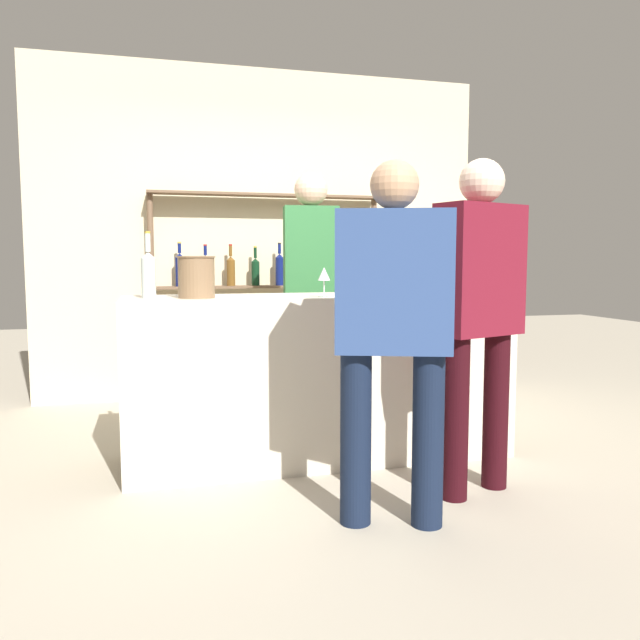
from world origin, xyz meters
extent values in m
plane|color=#B2A893|center=(0.00, 0.00, 0.00)|extent=(16.00, 16.00, 0.00)
cube|color=beige|center=(0.00, 0.00, 0.49)|extent=(2.25, 0.62, 0.98)
cube|color=beige|center=(0.00, 1.91, 1.40)|extent=(3.85, 0.12, 2.80)
cylinder|color=brown|center=(-0.96, 1.73, 0.87)|extent=(0.05, 0.05, 1.73)
cylinder|color=brown|center=(0.96, 1.73, 0.87)|extent=(0.05, 0.05, 1.73)
cube|color=brown|center=(0.00, 1.73, 1.72)|extent=(1.96, 0.18, 0.02)
cube|color=brown|center=(0.00, 1.73, 0.95)|extent=(1.96, 0.18, 0.02)
cylinder|color=#0F1956|center=(-0.73, 1.73, 1.08)|extent=(0.07, 0.07, 0.24)
cone|color=#0F1956|center=(-0.73, 1.73, 1.22)|extent=(0.07, 0.07, 0.03)
cylinder|color=#0F1956|center=(-0.73, 1.73, 1.28)|extent=(0.03, 0.03, 0.08)
cylinder|color=gold|center=(-0.73, 1.73, 1.32)|extent=(0.03, 0.03, 0.01)
cylinder|color=#0F1956|center=(-0.52, 1.73, 1.08)|extent=(0.07, 0.07, 0.22)
cone|color=#0F1956|center=(-0.52, 1.73, 1.20)|extent=(0.07, 0.07, 0.03)
cylinder|color=#0F1956|center=(-0.52, 1.73, 1.26)|extent=(0.03, 0.03, 0.08)
cylinder|color=maroon|center=(-0.52, 1.73, 1.30)|extent=(0.03, 0.03, 0.01)
cylinder|color=brown|center=(-0.31, 1.73, 1.07)|extent=(0.07, 0.07, 0.21)
cone|color=brown|center=(-0.31, 1.73, 1.19)|extent=(0.07, 0.07, 0.03)
cylinder|color=brown|center=(-0.31, 1.73, 1.26)|extent=(0.03, 0.03, 0.09)
cylinder|color=maroon|center=(-0.31, 1.73, 1.31)|extent=(0.03, 0.03, 0.01)
cylinder|color=black|center=(-0.10, 1.73, 1.06)|extent=(0.07, 0.07, 0.20)
cone|color=black|center=(-0.10, 1.73, 1.18)|extent=(0.07, 0.07, 0.03)
cylinder|color=black|center=(-0.10, 1.73, 1.24)|extent=(0.03, 0.03, 0.09)
cylinder|color=gold|center=(-0.10, 1.73, 1.29)|extent=(0.03, 0.03, 0.01)
cylinder|color=#0F1956|center=(0.10, 1.73, 1.08)|extent=(0.07, 0.07, 0.24)
cone|color=#0F1956|center=(0.10, 1.73, 1.22)|extent=(0.07, 0.07, 0.03)
cylinder|color=#0F1956|center=(0.10, 1.73, 1.27)|extent=(0.03, 0.03, 0.08)
cylinder|color=black|center=(0.10, 1.73, 1.32)|extent=(0.03, 0.03, 0.01)
cylinder|color=brown|center=(0.31, 1.73, 1.06)|extent=(0.07, 0.07, 0.19)
cone|color=brown|center=(0.31, 1.73, 1.17)|extent=(0.07, 0.07, 0.03)
cylinder|color=brown|center=(0.31, 1.73, 1.22)|extent=(0.03, 0.03, 0.07)
cylinder|color=black|center=(0.31, 1.73, 1.27)|extent=(0.03, 0.03, 0.01)
cylinder|color=black|center=(0.52, 1.73, 1.07)|extent=(0.07, 0.07, 0.21)
cone|color=black|center=(0.52, 1.73, 1.19)|extent=(0.07, 0.07, 0.03)
cylinder|color=black|center=(0.52, 1.73, 1.24)|extent=(0.03, 0.03, 0.08)
cylinder|color=gold|center=(0.52, 1.73, 1.29)|extent=(0.03, 0.03, 0.01)
cylinder|color=silver|center=(0.73, 1.73, 1.06)|extent=(0.06, 0.06, 0.20)
cone|color=silver|center=(0.73, 1.73, 1.17)|extent=(0.06, 0.06, 0.03)
cylinder|color=silver|center=(0.73, 1.73, 1.23)|extent=(0.02, 0.02, 0.08)
cylinder|color=black|center=(0.73, 1.73, 1.27)|extent=(0.03, 0.03, 0.01)
cylinder|color=silver|center=(-0.97, -0.03, 1.08)|extent=(0.08, 0.08, 0.22)
cone|color=silver|center=(-0.97, -0.03, 1.21)|extent=(0.08, 0.08, 0.03)
cylinder|color=silver|center=(-0.97, -0.03, 1.27)|extent=(0.03, 0.03, 0.10)
cylinder|color=gold|center=(-0.97, -0.03, 1.33)|extent=(0.03, 0.03, 0.01)
cylinder|color=black|center=(0.35, 0.19, 1.08)|extent=(0.08, 0.08, 0.22)
cone|color=black|center=(0.35, 0.19, 1.21)|extent=(0.08, 0.08, 0.04)
cylinder|color=black|center=(0.35, 0.19, 1.26)|extent=(0.03, 0.03, 0.07)
cylinder|color=maroon|center=(0.35, 0.19, 1.30)|extent=(0.03, 0.03, 0.01)
cylinder|color=#0F1956|center=(0.80, 0.05, 1.08)|extent=(0.08, 0.08, 0.21)
cone|color=#0F1956|center=(0.80, 0.05, 1.21)|extent=(0.08, 0.08, 0.04)
cylinder|color=#0F1956|center=(0.80, 0.05, 1.27)|extent=(0.03, 0.03, 0.08)
cylinder|color=#232328|center=(0.80, 0.05, 1.31)|extent=(0.03, 0.03, 0.01)
cylinder|color=silver|center=(-0.03, -0.20, 0.98)|extent=(0.06, 0.06, 0.00)
cylinder|color=silver|center=(-0.03, -0.20, 1.02)|extent=(0.01, 0.01, 0.09)
cone|color=silver|center=(-0.03, -0.20, 1.11)|extent=(0.07, 0.07, 0.07)
cylinder|color=#846647|center=(-0.72, -0.09, 1.09)|extent=(0.20, 0.20, 0.22)
cylinder|color=#846647|center=(-0.72, -0.09, 1.20)|extent=(0.21, 0.21, 0.01)
cylinder|color=silver|center=(0.85, -0.07, 1.05)|extent=(0.12, 0.12, 0.15)
sphere|color=tan|center=(0.88, -0.11, 1.02)|extent=(0.02, 0.02, 0.02)
sphere|color=tan|center=(0.86, -0.07, 0.99)|extent=(0.02, 0.02, 0.02)
sphere|color=tan|center=(0.83, -0.05, 1.00)|extent=(0.02, 0.02, 0.02)
sphere|color=tan|center=(0.88, -0.11, 0.99)|extent=(0.02, 0.02, 0.02)
sphere|color=tan|center=(0.87, -0.06, 1.04)|extent=(0.02, 0.02, 0.02)
sphere|color=tan|center=(0.89, -0.10, 1.03)|extent=(0.02, 0.02, 0.02)
cylinder|color=black|center=(0.03, 0.83, 0.44)|extent=(0.11, 0.11, 0.87)
cylinder|color=black|center=(0.28, 0.80, 0.44)|extent=(0.11, 0.11, 0.87)
cube|color=#2D6B38|center=(0.15, 0.82, 1.22)|extent=(0.40, 0.21, 0.69)
sphere|color=#DBB293|center=(0.15, 0.82, 1.68)|extent=(0.24, 0.24, 0.24)
cylinder|color=black|center=(0.75, -0.71, 0.41)|extent=(0.13, 0.13, 0.81)
cylinder|color=black|center=(0.47, -0.81, 0.41)|extent=(0.13, 0.13, 0.81)
cube|color=maroon|center=(0.61, -0.76, 1.13)|extent=(0.50, 0.34, 0.64)
sphere|color=beige|center=(0.61, -0.76, 1.56)|extent=(0.22, 0.22, 0.22)
cylinder|color=#121C33|center=(0.21, -1.06, 0.39)|extent=(0.14, 0.14, 0.78)
cylinder|color=#121C33|center=(-0.09, -0.95, 0.39)|extent=(0.14, 0.14, 0.78)
cube|color=navy|center=(0.06, -1.00, 1.09)|extent=(0.54, 0.37, 0.62)
sphere|color=tan|center=(0.06, -1.00, 1.50)|extent=(0.21, 0.21, 0.21)
camera|label=1|loc=(-0.95, -3.53, 1.18)|focal=35.00mm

